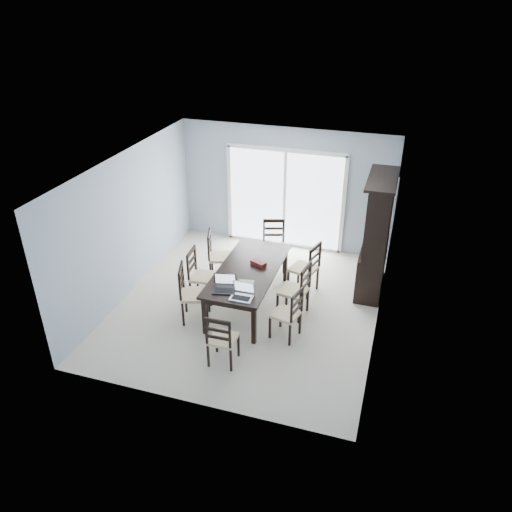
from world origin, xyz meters
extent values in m
plane|color=#BCB4A1|center=(0.00, 0.00, 0.00)|extent=(5.00, 5.00, 0.00)
plane|color=white|center=(0.00, 0.00, 2.60)|extent=(5.00, 5.00, 0.00)
cube|color=#909DAC|center=(0.00, 2.50, 1.30)|extent=(4.50, 0.02, 2.60)
cube|color=#909DAC|center=(-2.25, 0.00, 1.30)|extent=(0.02, 5.00, 2.60)
cube|color=#909DAC|center=(2.25, 0.00, 1.30)|extent=(0.02, 5.00, 2.60)
cube|color=gray|center=(0.00, 3.50, -0.05)|extent=(4.50, 2.00, 0.10)
cube|color=#99999E|center=(0.00, 4.50, 0.55)|extent=(4.50, 0.06, 1.10)
cube|color=black|center=(0.00, 0.00, 0.73)|extent=(1.00, 2.20, 0.04)
cube|color=black|center=(0.00, 0.00, 0.67)|extent=(0.88, 2.08, 0.10)
cube|color=black|center=(-0.42, -1.00, 0.34)|extent=(0.07, 0.07, 0.69)
cube|color=black|center=(0.42, -1.00, 0.34)|extent=(0.07, 0.07, 0.69)
cube|color=black|center=(-0.42, 1.00, 0.34)|extent=(0.07, 0.07, 0.69)
cube|color=black|center=(0.42, 1.00, 0.34)|extent=(0.07, 0.07, 0.69)
cube|color=black|center=(2.01, 1.25, 0.42)|extent=(0.45, 1.30, 0.85)
cube|color=black|center=(2.04, 1.25, 1.50)|extent=(0.38, 1.30, 1.30)
cube|color=black|center=(2.01, 1.25, 2.17)|extent=(0.50, 1.38, 0.05)
cube|color=black|center=(1.84, 0.83, 1.50)|extent=(0.02, 0.36, 1.18)
cube|color=black|center=(1.84, 1.25, 1.50)|extent=(0.02, 0.36, 1.18)
cube|color=black|center=(1.84, 1.67, 1.50)|extent=(0.02, 0.36, 1.18)
cube|color=silver|center=(0.00, 2.48, 1.05)|extent=(2.40, 0.02, 2.10)
cube|color=white|center=(0.00, 2.46, 2.14)|extent=(2.52, 0.05, 0.08)
cube|color=white|center=(0.00, 2.46, 1.05)|extent=(0.06, 0.05, 2.10)
cube|color=white|center=(0.00, 2.46, 0.03)|extent=(2.52, 0.05, 0.05)
cube|color=black|center=(-0.98, -0.53, 0.23)|extent=(0.05, 0.05, 0.46)
cube|color=black|center=(-0.85, -0.91, 0.23)|extent=(0.05, 0.05, 0.46)
cube|color=black|center=(-0.59, -0.40, 0.23)|extent=(0.05, 0.05, 0.46)
cube|color=black|center=(-0.47, -0.79, 0.23)|extent=(0.05, 0.05, 0.46)
cube|color=beige|center=(-0.72, -0.66, 0.49)|extent=(0.56, 0.56, 0.05)
cube|color=black|center=(-1.04, 0.13, 0.22)|extent=(0.04, 0.04, 0.44)
cube|color=black|center=(-1.01, -0.25, 0.22)|extent=(0.04, 0.04, 0.44)
cube|color=black|center=(-0.65, 0.16, 0.22)|extent=(0.04, 0.04, 0.44)
cube|color=black|center=(-0.62, -0.23, 0.22)|extent=(0.04, 0.04, 0.44)
cube|color=beige|center=(-0.83, -0.05, 0.46)|extent=(0.46, 0.46, 0.05)
cube|color=black|center=(-1.04, 0.86, 0.22)|extent=(0.04, 0.04, 0.44)
cube|color=black|center=(-0.92, 0.49, 0.22)|extent=(0.04, 0.04, 0.44)
cube|color=black|center=(-0.67, 0.97, 0.22)|extent=(0.04, 0.04, 0.44)
cube|color=black|center=(-0.55, 0.60, 0.22)|extent=(0.04, 0.04, 0.44)
cube|color=beige|center=(-0.80, 0.73, 0.47)|extent=(0.54, 0.54, 0.05)
cube|color=black|center=(0.98, -0.89, 0.20)|extent=(0.04, 0.04, 0.41)
cube|color=black|center=(1.07, -0.54, 0.20)|extent=(0.04, 0.04, 0.41)
cube|color=black|center=(0.63, -0.81, 0.20)|extent=(0.04, 0.04, 0.41)
cube|color=black|center=(0.72, -0.46, 0.20)|extent=(0.04, 0.04, 0.41)
cube|color=beige|center=(0.85, -0.67, 0.43)|extent=(0.48, 0.48, 0.05)
cube|color=black|center=(0.99, -0.26, 0.23)|extent=(0.04, 0.04, 0.45)
cube|color=black|center=(1.05, 0.13, 0.23)|extent=(0.04, 0.04, 0.45)
cube|color=black|center=(0.59, -0.20, 0.23)|extent=(0.04, 0.04, 0.45)
cube|color=black|center=(0.65, 0.20, 0.23)|extent=(0.04, 0.04, 0.45)
cube|color=beige|center=(0.82, -0.03, 0.48)|extent=(0.51, 0.51, 0.05)
cube|color=black|center=(0.96, 0.50, 0.23)|extent=(0.05, 0.05, 0.45)
cube|color=black|center=(1.07, 0.89, 0.23)|extent=(0.05, 0.05, 0.45)
cube|color=black|center=(0.58, 0.61, 0.23)|extent=(0.05, 0.05, 0.45)
cube|color=black|center=(0.68, 0.99, 0.23)|extent=(0.05, 0.05, 0.45)
cube|color=beige|center=(0.82, 0.75, 0.48)|extent=(0.54, 0.54, 0.05)
cube|color=black|center=(-0.06, -1.74, 0.20)|extent=(0.03, 0.03, 0.41)
cube|color=black|center=(0.30, -1.74, 0.20)|extent=(0.03, 0.03, 0.41)
cube|color=black|center=(-0.07, -1.38, 0.20)|extent=(0.03, 0.03, 0.41)
cube|color=black|center=(0.29, -1.38, 0.20)|extent=(0.03, 0.03, 0.41)
cube|color=beige|center=(0.12, -1.56, 0.43)|extent=(0.40, 0.40, 0.05)
cube|color=black|center=(0.20, 1.65, 0.22)|extent=(0.04, 0.04, 0.44)
cube|color=black|center=(-0.18, 1.54, 0.22)|extent=(0.04, 0.04, 0.44)
cube|color=black|center=(0.31, 1.28, 0.22)|extent=(0.04, 0.04, 0.44)
cube|color=black|center=(-0.06, 1.16, 0.22)|extent=(0.04, 0.04, 0.44)
cube|color=beige|center=(0.07, 1.41, 0.47)|extent=(0.54, 0.54, 0.05)
cube|color=black|center=(-0.15, -0.78, 0.76)|extent=(0.41, 0.33, 0.02)
cube|color=silver|center=(-0.15, -0.78, 0.89)|extent=(0.32, 0.11, 0.19)
cube|color=silver|center=(0.19, -0.91, 0.76)|extent=(0.35, 0.25, 0.02)
cube|color=silver|center=(0.19, -0.91, 0.88)|extent=(0.31, 0.04, 0.19)
cube|color=maroon|center=(0.12, -0.51, 0.76)|extent=(0.24, 0.19, 0.03)
cube|color=gold|center=(0.13, -0.51, 0.79)|extent=(0.29, 0.24, 0.01)
cube|color=black|center=(-0.05, -0.83, 0.76)|extent=(0.10, 0.05, 0.01)
cube|color=#4A0E14|center=(0.13, 0.19, 0.78)|extent=(0.30, 0.23, 0.07)
cube|color=brown|center=(-0.31, 3.65, 0.49)|extent=(2.18, 2.00, 0.97)
cube|color=gray|center=(-0.31, 3.65, 1.01)|extent=(2.24, 2.06, 0.06)
camera|label=1|loc=(2.36, -7.06, 5.11)|focal=35.00mm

